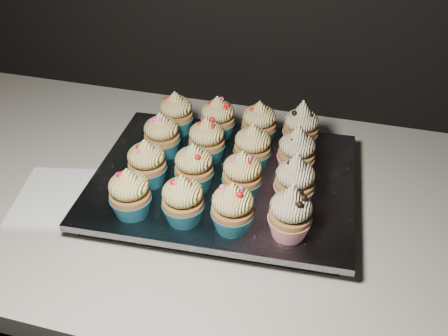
{
  "coord_description": "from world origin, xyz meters",
  "views": [
    {
      "loc": [
        -0.05,
        1.07,
        1.45
      ],
      "look_at": [
        -0.22,
        1.71,
        0.95
      ],
      "focal_mm": 40.0,
      "sensor_mm": 36.0,
      "label": 1
    }
  ],
  "objects": [
    {
      "name": "baking_tray",
      "position": [
        -0.22,
        1.71,
        0.91
      ],
      "size": [
        0.42,
        0.33,
        0.02
      ],
      "primitive_type": "cube",
      "rotation": [
        0.0,
        0.0,
        0.06
      ],
      "color": "black",
      "rests_on": "worktop"
    },
    {
      "name": "cupcake_4",
      "position": [
        -0.34,
        1.66,
        0.97
      ],
      "size": [
        0.06,
        0.06,
        0.08
      ],
      "color": "#1B6980",
      "rests_on": "foil_lining"
    },
    {
      "name": "cupcake_10",
      "position": [
        -0.18,
        1.75,
        0.97
      ],
      "size": [
        0.06,
        0.06,
        0.08
      ],
      "color": "#1B6980",
      "rests_on": "foil_lining"
    },
    {
      "name": "cupcake_13",
      "position": [
        -0.26,
        1.82,
        0.97
      ],
      "size": [
        0.06,
        0.06,
        0.08
      ],
      "color": "#1B6980",
      "rests_on": "foil_lining"
    },
    {
      "name": "cupcake_3",
      "position": [
        -0.09,
        1.6,
        0.97
      ],
      "size": [
        0.06,
        0.06,
        0.1
      ],
      "color": "red",
      "rests_on": "foil_lining"
    },
    {
      "name": "cupcake_5",
      "position": [
        -0.26,
        1.67,
        0.97
      ],
      "size": [
        0.06,
        0.06,
        0.08
      ],
      "color": "#1B6980",
      "rests_on": "foil_lining"
    },
    {
      "name": "cupcake_9",
      "position": [
        -0.26,
        1.74,
        0.97
      ],
      "size": [
        0.06,
        0.06,
        0.08
      ],
      "color": "#1B6980",
      "rests_on": "foil_lining"
    },
    {
      "name": "cupcake_1",
      "position": [
        -0.25,
        1.59,
        0.97
      ],
      "size": [
        0.06,
        0.06,
        0.08
      ],
      "color": "#1B6980",
      "rests_on": "foil_lining"
    },
    {
      "name": "foil_lining",
      "position": [
        -0.22,
        1.71,
        0.93
      ],
      "size": [
        0.45,
        0.36,
        0.01
      ],
      "primitive_type": "cube",
      "rotation": [
        0.0,
        0.0,
        0.06
      ],
      "color": "silver",
      "rests_on": "baking_tray"
    },
    {
      "name": "cupcake_6",
      "position": [
        -0.18,
        1.67,
        0.97
      ],
      "size": [
        0.06,
        0.06,
        0.08
      ],
      "color": "#1B6980",
      "rests_on": "foil_lining"
    },
    {
      "name": "cupcake_8",
      "position": [
        -0.34,
        1.74,
        0.97
      ],
      "size": [
        0.06,
        0.06,
        0.08
      ],
      "color": "#1B6980",
      "rests_on": "foil_lining"
    },
    {
      "name": "cupcake_11",
      "position": [
        -0.11,
        1.75,
        0.97
      ],
      "size": [
        0.06,
        0.06,
        0.1
      ],
      "color": "red",
      "rests_on": "foil_lining"
    },
    {
      "name": "worktop",
      "position": [
        0.0,
        1.7,
        0.88
      ],
      "size": [
        2.44,
        0.64,
        0.04
      ],
      "primitive_type": "cube",
      "color": "beige",
      "rests_on": "cabinet"
    },
    {
      "name": "cupcake_14",
      "position": [
        -0.19,
        1.82,
        0.97
      ],
      "size": [
        0.06,
        0.06,
        0.08
      ],
      "color": "#1B6980",
      "rests_on": "foil_lining"
    },
    {
      "name": "napkin",
      "position": [
        -0.48,
        1.62,
        0.9
      ],
      "size": [
        0.18,
        0.18,
        0.0
      ],
      "primitive_type": "cube",
      "rotation": [
        0.0,
        0.0,
        0.21
      ],
      "color": "white",
      "rests_on": "worktop"
    },
    {
      "name": "cupcake_0",
      "position": [
        -0.33,
        1.58,
        0.97
      ],
      "size": [
        0.06,
        0.06,
        0.08
      ],
      "color": "#1B6980",
      "rests_on": "foil_lining"
    },
    {
      "name": "cupcake_12",
      "position": [
        -0.34,
        1.82,
        0.97
      ],
      "size": [
        0.06,
        0.06,
        0.08
      ],
      "color": "#1B6980",
      "rests_on": "foil_lining"
    },
    {
      "name": "cupcake_2",
      "position": [
        -0.18,
        1.59,
        0.97
      ],
      "size": [
        0.06,
        0.06,
        0.08
      ],
      "color": "#1B6980",
      "rests_on": "foil_lining"
    },
    {
      "name": "cupcake_7",
      "position": [
        -0.1,
        1.67,
        0.97
      ],
      "size": [
        0.06,
        0.06,
        0.1
      ],
      "color": "red",
      "rests_on": "foil_lining"
    },
    {
      "name": "cupcake_15",
      "position": [
        -0.11,
        1.83,
        0.97
      ],
      "size": [
        0.06,
        0.06,
        0.1
      ],
      "color": "red",
      "rests_on": "foil_lining"
    }
  ]
}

